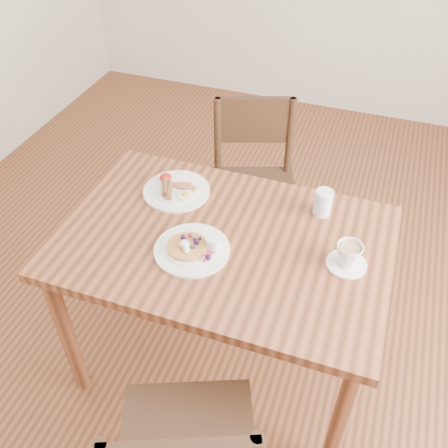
% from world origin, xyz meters
% --- Properties ---
extents(ground, '(5.00, 5.00, 0.00)m').
position_xyz_m(ground, '(0.00, 0.00, 0.00)').
color(ground, '#512C17').
rests_on(ground, ground).
extents(dining_table, '(1.20, 0.80, 0.75)m').
position_xyz_m(dining_table, '(0.00, 0.00, 0.65)').
color(dining_table, brown).
rests_on(dining_table, ground).
extents(chair_far, '(0.53, 0.53, 0.88)m').
position_xyz_m(chair_far, '(-0.09, 0.70, 0.49)').
color(chair_far, '#402317').
rests_on(chair_far, ground).
extents(pancake_plate, '(0.27, 0.27, 0.06)m').
position_xyz_m(pancake_plate, '(-0.08, -0.10, 0.76)').
color(pancake_plate, white).
rests_on(pancake_plate, dining_table).
extents(breakfast_plate, '(0.27, 0.27, 0.04)m').
position_xyz_m(breakfast_plate, '(-0.28, 0.19, 0.76)').
color(breakfast_plate, white).
rests_on(breakfast_plate, dining_table).
extents(teacup_saucer, '(0.14, 0.14, 0.09)m').
position_xyz_m(teacup_saucer, '(0.44, 0.02, 0.79)').
color(teacup_saucer, white).
rests_on(teacup_saucer, dining_table).
extents(water_glass, '(0.07, 0.07, 0.10)m').
position_xyz_m(water_glass, '(0.31, 0.26, 0.80)').
color(water_glass, silver).
rests_on(water_glass, dining_table).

